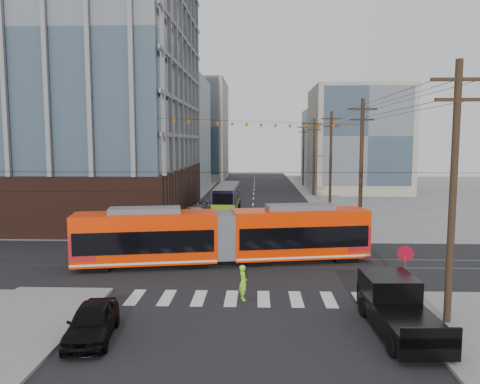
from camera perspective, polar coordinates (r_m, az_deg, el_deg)
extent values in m
plane|color=slate|center=(26.51, 1.04, -10.78)|extent=(160.00, 160.00, 0.00)
cube|color=#381E16|center=(53.72, -23.25, 12.69)|extent=(30.00, 25.00, 28.60)
cube|color=#8C99A5|center=(79.31, -10.73, 6.96)|extent=(18.00, 16.00, 18.00)
cube|color=gray|center=(74.99, 14.12, 6.17)|extent=(14.00, 14.00, 16.00)
cube|color=gray|center=(98.45, -6.43, 7.43)|extent=(16.00, 18.00, 20.00)
cube|color=#8C99A5|center=(95.00, 12.77, 5.56)|extent=(16.00, 16.00, 14.00)
cylinder|color=black|center=(21.09, 24.52, -0.44)|extent=(0.30, 0.30, 11.00)
cylinder|color=black|center=(81.79, 7.74, 4.53)|extent=(0.30, 0.30, 11.00)
imported|color=black|center=(19.84, -17.59, -14.84)|extent=(2.17, 4.32, 1.41)
imported|color=#A8A8A8|center=(41.14, -7.08, -3.69)|extent=(2.09, 4.55, 1.45)
imported|color=#B3B3B3|center=(46.99, -5.65, -2.53)|extent=(3.42, 4.86, 1.31)
imported|color=#4C4E54|center=(51.63, -4.33, -1.68)|extent=(2.36, 5.07, 1.41)
imported|color=#92EE25|center=(23.26, 0.39, -10.96)|extent=(0.57, 0.73, 1.75)
cube|color=#5C5B63|center=(38.33, 13.91, -5.05)|extent=(1.33, 4.02, 0.79)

